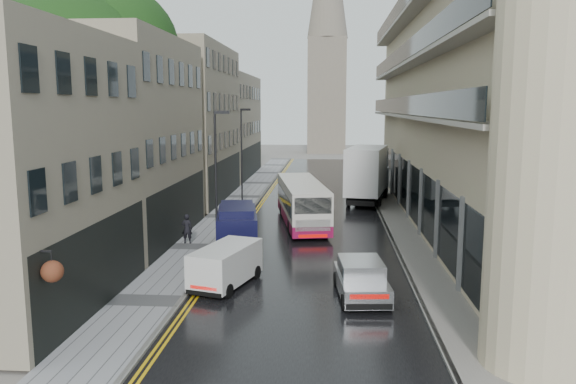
% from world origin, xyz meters
% --- Properties ---
extents(road, '(9.00, 85.00, 0.02)m').
position_xyz_m(road, '(0.00, 27.50, 0.01)').
color(road, black).
rests_on(road, ground).
extents(left_sidewalk, '(2.70, 85.00, 0.12)m').
position_xyz_m(left_sidewalk, '(-5.85, 27.50, 0.06)').
color(left_sidewalk, gray).
rests_on(left_sidewalk, ground).
extents(right_sidewalk, '(1.80, 85.00, 0.12)m').
position_xyz_m(right_sidewalk, '(5.40, 27.50, 0.06)').
color(right_sidewalk, slate).
rests_on(right_sidewalk, ground).
extents(old_shop_row, '(4.50, 56.00, 12.00)m').
position_xyz_m(old_shop_row, '(-9.45, 30.00, 6.00)').
color(old_shop_row, gray).
rests_on(old_shop_row, ground).
extents(modern_block, '(8.00, 40.00, 14.00)m').
position_xyz_m(modern_block, '(10.30, 26.00, 7.00)').
color(modern_block, '#BCB38B').
rests_on(modern_block, ground).
extents(church_spire, '(6.40, 6.40, 40.00)m').
position_xyz_m(church_spire, '(0.50, 82.00, 20.00)').
color(church_spire, '#716859').
rests_on(church_spire, ground).
extents(tree_near, '(10.56, 10.56, 13.89)m').
position_xyz_m(tree_near, '(-12.50, 20.00, 6.95)').
color(tree_near, black).
rests_on(tree_near, ground).
extents(tree_far, '(9.24, 9.24, 12.46)m').
position_xyz_m(tree_far, '(-12.20, 33.00, 6.23)').
color(tree_far, black).
rests_on(tree_far, ground).
extents(cream_bus, '(3.93, 10.19, 2.71)m').
position_xyz_m(cream_bus, '(-1.22, 22.80, 1.38)').
color(cream_bus, beige).
rests_on(cream_bus, road).
extents(white_lorry, '(4.09, 8.64, 4.36)m').
position_xyz_m(white_lorry, '(2.49, 32.52, 2.20)').
color(white_lorry, silver).
rests_on(white_lorry, road).
extents(silver_hatchback, '(2.12, 4.15, 1.50)m').
position_xyz_m(silver_hatchback, '(1.65, 10.71, 0.77)').
color(silver_hatchback, '#9D9EA2').
rests_on(silver_hatchback, road).
extents(white_van, '(2.67, 4.14, 1.73)m').
position_xyz_m(white_van, '(-4.30, 12.10, 0.89)').
color(white_van, silver).
rests_on(white_van, road).
extents(navy_van, '(2.71, 5.15, 2.50)m').
position_xyz_m(navy_van, '(-4.30, 17.14, 1.27)').
color(navy_van, black).
rests_on(navy_van, road).
extents(pedestrian, '(0.58, 0.39, 1.59)m').
position_xyz_m(pedestrian, '(-6.55, 19.86, 0.92)').
color(pedestrian, black).
rests_on(pedestrian, left_sidewalk).
extents(lamp_post_near, '(0.81, 0.42, 7.04)m').
position_xyz_m(lamp_post_near, '(-4.77, 19.11, 3.64)').
color(lamp_post_near, black).
rests_on(lamp_post_near, left_sidewalk).
extents(lamp_post_far, '(0.82, 0.37, 7.09)m').
position_xyz_m(lamp_post_far, '(-5.68, 33.35, 3.66)').
color(lamp_post_far, black).
rests_on(lamp_post_far, left_sidewalk).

